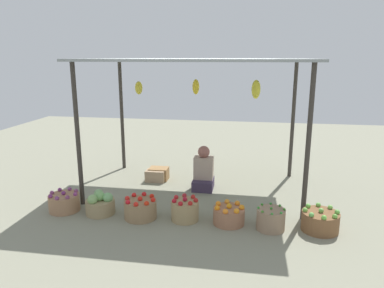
{
  "coord_description": "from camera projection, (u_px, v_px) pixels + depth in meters",
  "views": [
    {
      "loc": [
        0.89,
        -6.01,
        2.31
      ],
      "look_at": [
        0.0,
        -0.53,
        0.95
      ],
      "focal_mm": 33.57,
      "sensor_mm": 36.0,
      "label": 1
    }
  ],
  "objects": [
    {
      "name": "ground_plane",
      "position": [
        197.0,
        188.0,
        6.45
      ],
      "size": [
        14.0,
        14.0,
        0.0
      ],
      "primitive_type": "plane",
      "color": "gray"
    },
    {
      "name": "market_stall_structure",
      "position": [
        197.0,
        69.0,
        5.94
      ],
      "size": [
        3.72,
        2.25,
        2.27
      ],
      "color": "#38332D",
      "rests_on": "ground"
    },
    {
      "name": "vendor_person",
      "position": [
        203.0,
        172.0,
        6.38
      ],
      "size": [
        0.36,
        0.44,
        0.78
      ],
      "color": "#3E314C",
      "rests_on": "ground"
    },
    {
      "name": "basket_purple_onions",
      "position": [
        64.0,
        202.0,
        5.5
      ],
      "size": [
        0.46,
        0.46,
        0.31
      ],
      "color": "#A07655",
      "rests_on": "ground"
    },
    {
      "name": "basket_cabbages",
      "position": [
        100.0,
        204.0,
        5.39
      ],
      "size": [
        0.44,
        0.44,
        0.35
      ],
      "color": "#9B865F",
      "rests_on": "ground"
    },
    {
      "name": "basket_red_tomatoes",
      "position": [
        140.0,
        208.0,
        5.25
      ],
      "size": [
        0.47,
        0.47,
        0.33
      ],
      "color": "#927451",
      "rests_on": "ground"
    },
    {
      "name": "basket_red_apples",
      "position": [
        185.0,
        210.0,
        5.18
      ],
      "size": [
        0.4,
        0.4,
        0.35
      ],
      "color": "#A0885C",
      "rests_on": "ground"
    },
    {
      "name": "basket_oranges",
      "position": [
        229.0,
        215.0,
        5.07
      ],
      "size": [
        0.45,
        0.45,
        0.3
      ],
      "color": "#9D6B4E",
      "rests_on": "ground"
    },
    {
      "name": "basket_green_chilies",
      "position": [
        271.0,
        219.0,
        4.9
      ],
      "size": [
        0.39,
        0.39,
        0.32
      ],
      "color": "#95785E",
      "rests_on": "ground"
    },
    {
      "name": "basket_green_apples",
      "position": [
        320.0,
        221.0,
        4.86
      ],
      "size": [
        0.5,
        0.5,
        0.32
      ],
      "color": "brown",
      "rests_on": "ground"
    },
    {
      "name": "wooden_crate_near_vendor",
      "position": [
        159.0,
        174.0,
        6.89
      ],
      "size": [
        0.36,
        0.27,
        0.23
      ],
      "primitive_type": "cube",
      "color": "#A4794B",
      "rests_on": "ground"
    },
    {
      "name": "wooden_crate_stacked_rear",
      "position": [
        156.0,
        176.0,
        6.8
      ],
      "size": [
        0.36,
        0.24,
        0.22
      ],
      "primitive_type": "cube",
      "color": "tan",
      "rests_on": "ground"
    }
  ]
}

